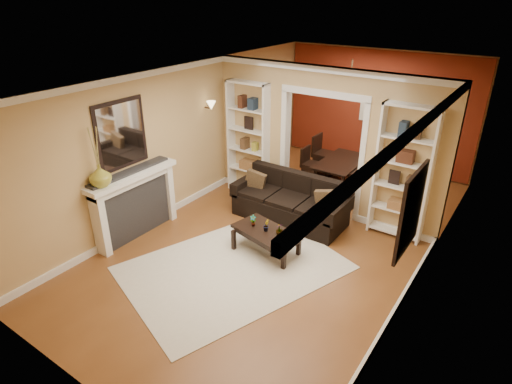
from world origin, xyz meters
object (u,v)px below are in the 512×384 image
Objects in this scene: sofa at (290,199)px; coffee_table at (266,241)px; dining_table at (342,172)px; bookshelf_left at (249,139)px; bookshelf_right at (403,174)px; fireplace at (136,205)px.

sofa is 1.20m from coffee_table.
bookshelf_left is at bearing 136.20° from dining_table.
sofa is 2.08m from dining_table.
coffee_table is 0.74× the size of dining_table.
bookshelf_left is at bearing 180.00° from bookshelf_right.
bookshelf_right is 1.35× the size of fireplace.
bookshelf_right is at bearing 34.80° from fireplace.
bookshelf_left and bookshelf_right have the same top height.
dining_table is at bearing 104.87° from coffee_table.
bookshelf_left is at bearing 77.95° from fireplace.
fireplace is (-0.54, -2.53, -0.57)m from bookshelf_left.
bookshelf_right is (3.10, 0.00, 0.00)m from bookshelf_left.
dining_table is (1.97, 4.02, -0.32)m from fireplace.
dining_table is (-1.67, 1.49, -0.89)m from bookshelf_right.
bookshelf_right is 2.41m from dining_table.
sofa reaches higher than dining_table.
sofa is 2.00m from bookshelf_right.
fireplace reaches higher than dining_table.
bookshelf_left is 2.65m from fireplace.
coffee_table is 2.53m from bookshelf_left.
bookshelf_left is at bearing 156.41° from sofa.
coffee_table is 0.47× the size of bookshelf_left.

